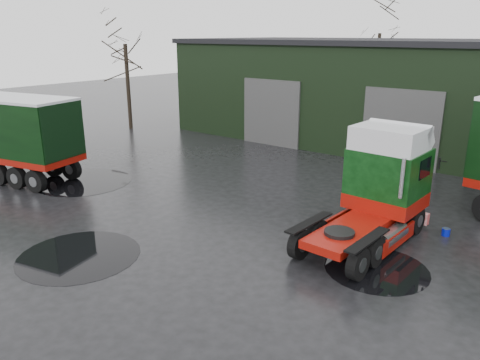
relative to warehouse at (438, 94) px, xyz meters
name	(u,v)px	position (x,y,z in m)	size (l,w,h in m)	color
ground	(180,248)	(-2.00, -20.00, -3.16)	(100.00, 100.00, 0.00)	black
warehouse	(438,94)	(0.00, 0.00, 0.00)	(32.40, 12.40, 6.30)	black
hero_tractor	(365,191)	(2.50, -16.16, -1.27)	(2.58, 6.08, 3.78)	black
wash_bucket	(446,232)	(4.52, -13.66, -3.03)	(0.27, 0.27, 0.26)	#070F9B
tree_left	(127,69)	(-19.00, -8.00, 1.09)	(4.40, 4.40, 8.50)	black
tree_back_a	(378,56)	(-8.00, 10.00, 1.59)	(4.40, 4.40, 9.50)	black
puddle_0	(79,256)	(-4.12, -22.34, -3.15)	(3.78, 3.78, 0.01)	black
puddle_1	(376,269)	(3.59, -17.43, -3.15)	(3.05, 3.05, 0.01)	black
puddle_2	(84,182)	(-10.63, -17.72, -3.15)	(4.40, 4.40, 0.01)	black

